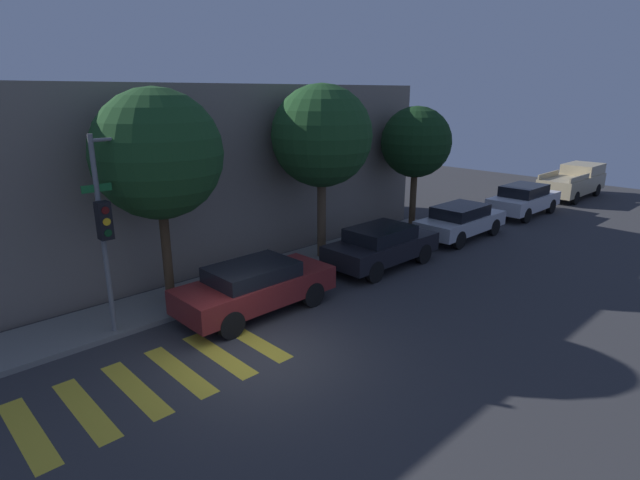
{
  "coord_description": "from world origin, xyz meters",
  "views": [
    {
      "loc": [
        -6.17,
        -8.41,
        5.95
      ],
      "look_at": [
        3.91,
        2.1,
        1.6
      ],
      "focal_mm": 28.0,
      "sensor_mm": 36.0,
      "label": 1
    }
  ],
  "objects_px": {
    "sedan_near_corner": "(255,286)",
    "tree_near_corner": "(158,155)",
    "pickup_truck": "(574,181)",
    "tree_far_end": "(416,143)",
    "traffic_light_pole": "(115,205)",
    "sedan_tail_of_row": "(524,199)",
    "sedan_middle": "(382,245)",
    "tree_midblock": "(322,137)",
    "sedan_far_end": "(461,220)"
  },
  "relations": [
    {
      "from": "sedan_near_corner",
      "to": "tree_far_end",
      "type": "bearing_deg",
      "value": 11.55
    },
    {
      "from": "sedan_middle",
      "to": "pickup_truck",
      "type": "bearing_deg",
      "value": 0.0
    },
    {
      "from": "traffic_light_pole",
      "to": "sedan_tail_of_row",
      "type": "xyz_separation_m",
      "value": [
        19.6,
        -1.27,
        -2.53
      ]
    },
    {
      "from": "pickup_truck",
      "to": "tree_far_end",
      "type": "distance_m",
      "value": 13.37
    },
    {
      "from": "pickup_truck",
      "to": "tree_near_corner",
      "type": "height_order",
      "value": "tree_near_corner"
    },
    {
      "from": "pickup_truck",
      "to": "tree_far_end",
      "type": "relative_size",
      "value": 1.0
    },
    {
      "from": "sedan_far_end",
      "to": "tree_near_corner",
      "type": "bearing_deg",
      "value": 170.4
    },
    {
      "from": "tree_near_corner",
      "to": "pickup_truck",
      "type": "bearing_deg",
      "value": -4.81
    },
    {
      "from": "sedan_near_corner",
      "to": "tree_far_end",
      "type": "distance_m",
      "value": 10.73
    },
    {
      "from": "sedan_near_corner",
      "to": "tree_far_end",
      "type": "xyz_separation_m",
      "value": [
        10.07,
        2.06,
        3.1
      ]
    },
    {
      "from": "tree_midblock",
      "to": "tree_far_end",
      "type": "height_order",
      "value": "tree_midblock"
    },
    {
      "from": "sedan_middle",
      "to": "tree_near_corner",
      "type": "xyz_separation_m",
      "value": [
        -6.97,
        2.06,
        3.55
      ]
    },
    {
      "from": "tree_far_end",
      "to": "pickup_truck",
      "type": "bearing_deg",
      "value": -9.08
    },
    {
      "from": "sedan_near_corner",
      "to": "pickup_truck",
      "type": "relative_size",
      "value": 0.84
    },
    {
      "from": "sedan_middle",
      "to": "tree_midblock",
      "type": "relative_size",
      "value": 0.7
    },
    {
      "from": "sedan_tail_of_row",
      "to": "pickup_truck",
      "type": "bearing_deg",
      "value": 0.0
    },
    {
      "from": "sedan_far_end",
      "to": "sedan_tail_of_row",
      "type": "relative_size",
      "value": 0.99
    },
    {
      "from": "tree_midblock",
      "to": "tree_far_end",
      "type": "distance_m",
      "value": 5.56
    },
    {
      "from": "sedan_middle",
      "to": "tree_far_end",
      "type": "xyz_separation_m",
      "value": [
        4.61,
        2.06,
        3.09
      ]
    },
    {
      "from": "sedan_far_end",
      "to": "pickup_truck",
      "type": "xyz_separation_m",
      "value": [
        12.3,
        0.0,
        0.18
      ]
    },
    {
      "from": "sedan_tail_of_row",
      "to": "tree_far_end",
      "type": "height_order",
      "value": "tree_far_end"
    },
    {
      "from": "sedan_tail_of_row",
      "to": "pickup_truck",
      "type": "xyz_separation_m",
      "value": [
        6.43,
        0.0,
        0.13
      ]
    },
    {
      "from": "tree_far_end",
      "to": "traffic_light_pole",
      "type": "bearing_deg",
      "value": -176.56
    },
    {
      "from": "sedan_middle",
      "to": "traffic_light_pole",
      "type": "bearing_deg",
      "value": 171.57
    },
    {
      "from": "pickup_truck",
      "to": "tree_midblock",
      "type": "xyz_separation_m",
      "value": [
        -18.41,
        2.06,
        3.5
      ]
    },
    {
      "from": "sedan_middle",
      "to": "tree_midblock",
      "type": "xyz_separation_m",
      "value": [
        -0.93,
        2.06,
        3.66
      ]
    },
    {
      "from": "sedan_tail_of_row",
      "to": "tree_far_end",
      "type": "xyz_separation_m",
      "value": [
        -6.45,
        2.06,
        3.07
      ]
    },
    {
      "from": "sedan_far_end",
      "to": "tree_near_corner",
      "type": "height_order",
      "value": "tree_near_corner"
    },
    {
      "from": "sedan_near_corner",
      "to": "tree_near_corner",
      "type": "bearing_deg",
      "value": 126.27
    },
    {
      "from": "tree_midblock",
      "to": "tree_near_corner",
      "type": "bearing_deg",
      "value": 180.0
    },
    {
      "from": "sedan_middle",
      "to": "pickup_truck",
      "type": "xyz_separation_m",
      "value": [
        17.48,
        0.0,
        0.16
      ]
    },
    {
      "from": "traffic_light_pole",
      "to": "sedan_tail_of_row",
      "type": "relative_size",
      "value": 1.11
    },
    {
      "from": "traffic_light_pole",
      "to": "sedan_far_end",
      "type": "relative_size",
      "value": 1.12
    },
    {
      "from": "sedan_near_corner",
      "to": "sedan_tail_of_row",
      "type": "bearing_deg",
      "value": -0.0
    },
    {
      "from": "sedan_middle",
      "to": "tree_far_end",
      "type": "distance_m",
      "value": 5.91
    },
    {
      "from": "sedan_near_corner",
      "to": "tree_near_corner",
      "type": "relative_size",
      "value": 0.74
    },
    {
      "from": "sedan_tail_of_row",
      "to": "pickup_truck",
      "type": "height_order",
      "value": "pickup_truck"
    },
    {
      "from": "sedan_far_end",
      "to": "sedan_middle",
      "type": "bearing_deg",
      "value": 180.0
    },
    {
      "from": "sedan_far_end",
      "to": "pickup_truck",
      "type": "relative_size",
      "value": 0.83
    },
    {
      "from": "sedan_near_corner",
      "to": "sedan_middle",
      "type": "bearing_deg",
      "value": -0.0
    },
    {
      "from": "sedan_far_end",
      "to": "sedan_near_corner",
      "type": "bearing_deg",
      "value": 180.0
    },
    {
      "from": "sedan_far_end",
      "to": "tree_far_end",
      "type": "relative_size",
      "value": 0.83
    },
    {
      "from": "traffic_light_pole",
      "to": "sedan_middle",
      "type": "height_order",
      "value": "traffic_light_pole"
    },
    {
      "from": "sedan_tail_of_row",
      "to": "tree_near_corner",
      "type": "relative_size",
      "value": 0.75
    },
    {
      "from": "sedan_middle",
      "to": "tree_midblock",
      "type": "bearing_deg",
      "value": 114.24
    },
    {
      "from": "sedan_tail_of_row",
      "to": "tree_near_corner",
      "type": "height_order",
      "value": "tree_near_corner"
    },
    {
      "from": "sedan_tail_of_row",
      "to": "sedan_far_end",
      "type": "bearing_deg",
      "value": 180.0
    },
    {
      "from": "pickup_truck",
      "to": "sedan_middle",
      "type": "bearing_deg",
      "value": -180.0
    },
    {
      "from": "sedan_near_corner",
      "to": "pickup_truck",
      "type": "height_order",
      "value": "pickup_truck"
    },
    {
      "from": "pickup_truck",
      "to": "traffic_light_pole",
      "type": "bearing_deg",
      "value": 177.21
    }
  ]
}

